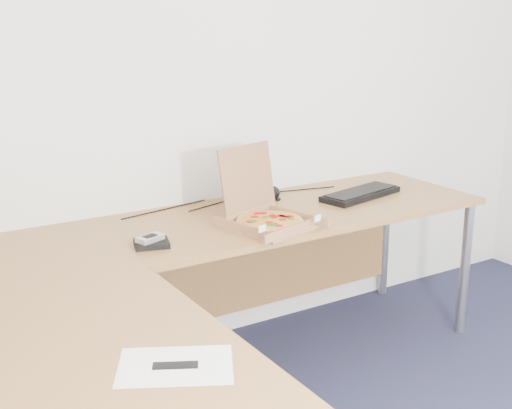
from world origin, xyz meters
TOP-DOWN VIEW (x-y plane):
  - desk at (-0.82, 0.97)m, footprint 2.50×2.20m
  - pizza_box at (-0.42, 1.24)m, footprint 0.32×0.37m
  - drinking_glass at (-0.34, 1.59)m, footprint 0.07×0.07m
  - keyboard at (0.24, 1.40)m, footprint 0.48×0.25m
  - mouse at (-0.15, 1.65)m, footprint 0.11×0.08m
  - wallet at (-0.95, 1.26)m, footprint 0.16×0.15m
  - phone at (-0.95, 1.26)m, footprint 0.12×0.09m
  - paper_sheet at (-1.28, 0.35)m, footprint 0.36×0.32m
  - dome_speaker at (-0.16, 1.59)m, footprint 0.09×0.09m
  - cable_bundle at (-0.36, 1.68)m, footprint 0.56×0.12m

SIDE VIEW (x-z plane):
  - desk at x=-0.82m, z-range 0.34..1.07m
  - paper_sheet at x=-1.28m, z-range 0.73..0.73m
  - cable_bundle at x=-0.36m, z-range 0.73..0.74m
  - wallet at x=-0.95m, z-range 0.73..0.75m
  - keyboard at x=0.24m, z-range 0.73..0.76m
  - mouse at x=-0.15m, z-range 0.73..0.77m
  - phone at x=-0.95m, z-range 0.75..0.77m
  - dome_speaker at x=-0.16m, z-range 0.73..0.80m
  - pizza_box at x=-0.42m, z-range 0.61..0.93m
  - drinking_glass at x=-0.34m, z-range 0.73..0.85m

